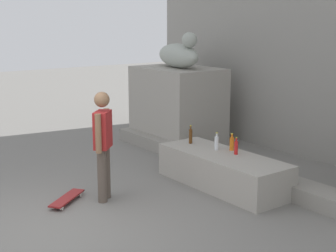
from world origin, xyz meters
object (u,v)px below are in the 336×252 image
Objects in this scene: skateboard at (67,198)px; bottle_clear at (217,143)px; skater at (103,141)px; bottle_brown at (191,136)px; bottle_red at (236,147)px; statue_reclining_left at (179,55)px; bottle_orange at (232,143)px.

skateboard is 2.63m from bottle_clear.
skater reaches higher than bottle_brown.
bottle_brown is at bearing -172.24° from bottle_red.
bottle_orange is at bearing -7.20° from statue_reclining_left.
statue_reclining_left is 3.07m from bottle_clear.
skater is at bearing 118.49° from skateboard.
bottle_clear is (0.58, 2.49, 0.61)m from skateboard.
bottle_brown is (1.94, -1.23, -1.26)m from statue_reclining_left.
bottle_orange is (2.72, -0.97, -1.28)m from statue_reclining_left.
bottle_clear is at bearing 6.95° from bottle_brown.
bottle_orange is at bearing 18.14° from bottle_brown.
statue_reclining_left is 5.85× the size of bottle_red.
skateboard is 2.52× the size of bottle_clear.
bottle_clear is at bearing -134.44° from bottle_orange.
bottle_red is (2.94, -1.09, -1.28)m from statue_reclining_left.
statue_reclining_left is 3.16m from bottle_orange.
statue_reclining_left is 3.95m from skater.
bottle_brown is (-0.02, 2.41, 0.63)m from skateboard.
bottle_orange is 0.82m from bottle_brown.
skater is 1.03m from skateboard.
skater is 5.55× the size of bottle_clear.
bottle_orange is at bearing 126.75° from skateboard.
skateboard is at bearing -49.26° from statue_reclining_left.
bottle_red is (0.76, 2.03, -0.25)m from skater.
bottle_brown reaches higher than bottle_red.
skater is (2.19, -3.13, -1.03)m from statue_reclining_left.
bottle_clear is (2.54, -1.16, -1.28)m from statue_reclining_left.
statue_reclining_left is 5.12× the size of bottle_brown.
bottle_orange is (0.76, 2.67, 0.61)m from skateboard.
statue_reclining_left is 3.39m from bottle_red.
statue_reclining_left is at bearing 159.64° from bottle_red.
bottle_clear is at bearing 125.49° from skater.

